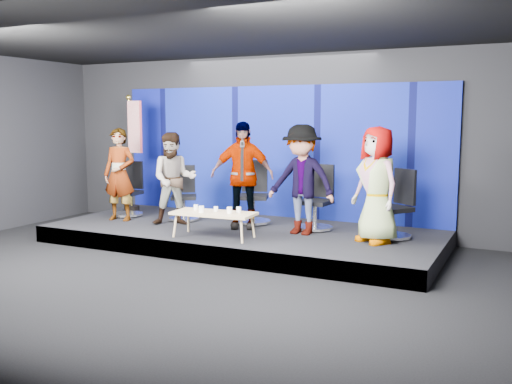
# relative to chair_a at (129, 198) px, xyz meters

# --- Properties ---
(ground) EXTENTS (10.00, 10.00, 0.00)m
(ground) POSITION_rel_chair_a_xyz_m (2.66, -2.64, -0.66)
(ground) COLOR black
(ground) RESTS_ON ground
(room_walls) EXTENTS (10.02, 8.02, 3.51)m
(room_walls) POSITION_rel_chair_a_xyz_m (2.66, -2.64, 1.77)
(room_walls) COLOR black
(room_walls) RESTS_ON ground
(riser) EXTENTS (7.00, 3.00, 0.30)m
(riser) POSITION_rel_chair_a_xyz_m (2.66, -0.14, -0.51)
(riser) COLOR black
(riser) RESTS_ON ground
(backdrop) EXTENTS (7.00, 0.08, 2.60)m
(backdrop) POSITION_rel_chair_a_xyz_m (2.66, 1.31, 0.94)
(backdrop) COLOR #080D66
(backdrop) RESTS_ON riser
(chair_a) EXTENTS (0.70, 0.70, 1.10)m
(chair_a) POSITION_rel_chair_a_xyz_m (0.00, 0.00, 0.00)
(chair_a) COLOR silver
(chair_a) RESTS_ON riser
(panelist_a) EXTENTS (0.70, 0.51, 1.78)m
(panelist_a) POSITION_rel_chair_a_xyz_m (0.18, -0.47, 0.53)
(panelist_a) COLOR black
(panelist_a) RESTS_ON riser
(chair_b) EXTENTS (0.82, 0.82, 1.06)m
(chair_b) POSITION_rel_chair_a_xyz_m (1.27, 0.08, -0.01)
(chair_b) COLOR silver
(chair_b) RESTS_ON riser
(panelist_b) EXTENTS (1.05, 0.98, 1.71)m
(panelist_b) POSITION_rel_chair_a_xyz_m (1.39, -0.41, 0.50)
(panelist_b) COLOR black
(panelist_b) RESTS_ON riser
(chair_c) EXTENTS (0.86, 0.86, 1.18)m
(chair_c) POSITION_rel_chair_a_xyz_m (2.63, 0.39, 0.03)
(chair_c) COLOR silver
(chair_c) RESTS_ON riser
(panelist_c) EXTENTS (1.21, 0.83, 1.91)m
(panelist_c) POSITION_rel_chair_a_xyz_m (2.65, -0.12, 0.59)
(panelist_c) COLOR black
(panelist_c) RESTS_ON riser
(chair_d) EXTENTS (0.70, 0.70, 1.15)m
(chair_d) POSITION_rel_chair_a_xyz_m (3.90, 0.34, 0.02)
(chair_d) COLOR silver
(chair_d) RESTS_ON riser
(panelist_d) EXTENTS (1.26, 0.79, 1.86)m
(panelist_d) POSITION_rel_chair_a_xyz_m (3.81, -0.16, 0.57)
(panelist_d) COLOR black
(panelist_d) RESTS_ON riser
(chair_e) EXTENTS (0.89, 0.89, 1.14)m
(chair_e) POSITION_rel_chair_a_xyz_m (5.32, 0.22, 0.01)
(chair_e) COLOR silver
(chair_e) RESTS_ON riser
(panelist_e) EXTENTS (1.08, 1.00, 1.84)m
(panelist_e) POSITION_rel_chair_a_xyz_m (5.12, -0.25, 0.56)
(panelist_e) COLOR black
(panelist_e) RESTS_ON riser
(coffee_table) EXTENTS (1.42, 0.68, 0.43)m
(coffee_table) POSITION_rel_chair_a_xyz_m (2.61, -1.07, 0.03)
(coffee_table) COLOR tan
(coffee_table) RESTS_ON riser
(mug_a) EXTENTS (0.07, 0.07, 0.09)m
(mug_a) POSITION_rel_chair_a_xyz_m (2.23, -1.00, 0.11)
(mug_a) COLOR white
(mug_a) RESTS_ON coffee_table
(mug_b) EXTENTS (0.09, 0.09, 0.11)m
(mug_b) POSITION_rel_chair_a_xyz_m (2.45, -1.18, 0.12)
(mug_b) COLOR white
(mug_b) RESTS_ON coffee_table
(mug_c) EXTENTS (0.07, 0.07, 0.08)m
(mug_c) POSITION_rel_chair_a_xyz_m (2.61, -0.99, 0.11)
(mug_c) COLOR white
(mug_c) RESTS_ON coffee_table
(mug_d) EXTENTS (0.09, 0.09, 0.10)m
(mug_d) POSITION_rel_chair_a_xyz_m (2.91, -1.06, 0.12)
(mug_d) COLOR white
(mug_d) RESTS_ON coffee_table
(mug_e) EXTENTS (0.08, 0.08, 0.10)m
(mug_e) POSITION_rel_chair_a_xyz_m (3.01, -0.93, 0.11)
(mug_e) COLOR white
(mug_e) RESTS_ON coffee_table
(flag_stand) EXTENTS (0.55, 0.33, 2.45)m
(flag_stand) POSITION_rel_chair_a_xyz_m (-0.26, 0.52, 0.94)
(flag_stand) COLOR black
(flag_stand) RESTS_ON riser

